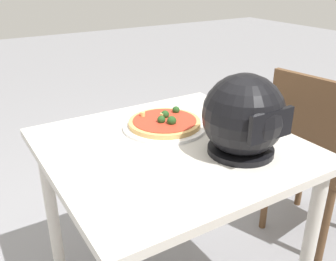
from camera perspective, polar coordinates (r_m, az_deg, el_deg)
dining_table at (r=1.37m, az=0.56°, el=-6.15°), size 0.86×0.84×0.75m
pizza_plate at (r=1.45m, az=-0.52°, el=0.66°), size 0.33×0.33×0.01m
pizza at (r=1.44m, az=-0.49°, el=1.33°), size 0.28×0.28×0.05m
motorcycle_helmet at (r=1.23m, az=11.53°, el=2.09°), size 0.27×0.27×0.27m
chair_side at (r=1.92m, az=21.20°, el=-3.18°), size 0.45×0.45×0.90m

